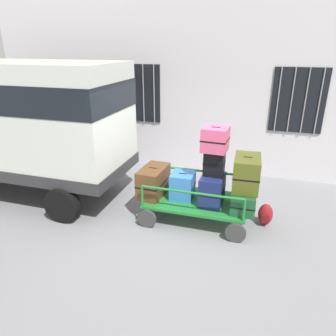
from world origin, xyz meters
The scene contains 13 objects.
ground_plane centered at (0.00, 0.00, 0.00)m, with size 40.00×40.00×0.00m, color gray.
building_wall centered at (0.00, 2.90, 2.50)m, with size 12.00×0.38×5.00m.
van centered at (-3.52, 0.27, 1.78)m, with size 4.55×2.02×2.91m.
luggage_cart centered at (0.38, 0.17, 0.34)m, with size 2.00×1.22×0.41m.
cart_railing centered at (0.38, 0.17, 0.75)m, with size 1.89×1.08×0.42m.
suitcase_left_bottom centered at (-0.50, 0.17, 0.69)m, with size 0.49×0.83×0.57m.
suitcase_midleft_bottom centered at (0.09, 0.20, 0.66)m, with size 0.45×0.50×0.51m.
suitcase_center_bottom centered at (0.68, 0.14, 0.69)m, with size 0.44×0.63×0.56m.
suitcase_center_middle centered at (0.68, 0.20, 1.21)m, with size 0.39×0.28×0.49m.
suitcase_center_top centered at (0.68, 0.16, 1.67)m, with size 0.48×0.49×0.43m.
suitcase_midright_bottom centered at (1.27, 0.19, 0.59)m, with size 0.45×0.95×0.37m.
suitcase_midright_middle centered at (1.27, 0.19, 1.08)m, with size 0.49×0.74×0.60m.
backpack centered at (1.69, 0.32, 0.22)m, with size 0.27×0.22×0.44m.
Camera 1 is at (1.41, -5.13, 3.23)m, focal length 33.13 mm.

